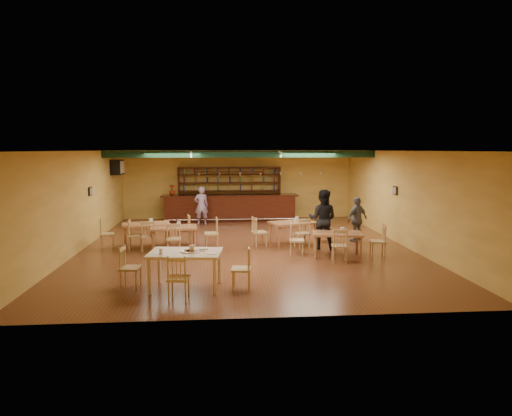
{
  "coord_description": "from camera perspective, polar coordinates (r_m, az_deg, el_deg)",
  "views": [
    {
      "loc": [
        -0.79,
        -13.78,
        3.05
      ],
      "look_at": [
        0.37,
        0.6,
        1.15
      ],
      "focal_mm": 31.42,
      "sensor_mm": 36.0,
      "label": 1
    }
  ],
  "objects": [
    {
      "name": "back_bar_hutch",
      "position": [
        19.66,
        -3.37,
        1.91
      ],
      "size": [
        4.46,
        0.4,
        2.28
      ],
      "primitive_type": "cube",
      "color": "black",
      "rests_on": "ground"
    },
    {
      "name": "ac_unit",
      "position": [
        18.44,
        -17.24,
        4.99
      ],
      "size": [
        0.34,
        0.7,
        0.48
      ],
      "primitive_type": "cube",
      "color": "white",
      "rests_on": "wall_left"
    },
    {
      "name": "patron_right_b",
      "position": [
        15.17,
        12.75,
        -1.41
      ],
      "size": [
        0.94,
        0.75,
        1.49
      ],
      "primitive_type": "imported",
      "rotation": [
        0.0,
        0.0,
        3.67
      ],
      "color": "slate",
      "rests_on": "ground"
    },
    {
      "name": "patron_bar",
      "position": [
        18.26,
        -6.97,
        0.3
      ],
      "size": [
        0.63,
        0.48,
        1.56
      ],
      "primitive_type": "imported",
      "rotation": [
        0.0,
        0.0,
        3.35
      ],
      "color": "#7E4699",
      "rests_on": "ground"
    },
    {
      "name": "dining_table_b",
      "position": [
        14.61,
        4.66,
        -3.15
      ],
      "size": [
        1.61,
        1.24,
        0.71
      ],
      "primitive_type": "cube",
      "rotation": [
        0.0,
        0.0,
        0.3
      ],
      "color": "brown",
      "rests_on": "ground"
    },
    {
      "name": "floor",
      "position": [
        14.13,
        -1.31,
        -4.96
      ],
      "size": [
        12.0,
        12.0,
        0.0
      ],
      "primitive_type": "plane",
      "color": "brown",
      "rests_on": "ground"
    },
    {
      "name": "dining_table_a",
      "position": [
        14.55,
        -13.77,
        -3.35
      ],
      "size": [
        1.61,
        1.16,
        0.73
      ],
      "primitive_type": "cube",
      "rotation": [
        0.0,
        0.0,
        0.21
      ],
      "color": "brown",
      "rests_on": "ground"
    },
    {
      "name": "pizza_tray",
      "position": [
        9.91,
        -8.37,
        -5.48
      ],
      "size": [
        0.54,
        0.54,
        0.01
      ],
      "primitive_type": "cylinder",
      "rotation": [
        0.0,
        0.0,
        -0.49
      ],
      "color": "silver",
      "rests_on": "near_table"
    },
    {
      "name": "track_rail_left",
      "position": [
        17.21,
        -8.04,
        7.06
      ],
      "size": [
        0.05,
        2.5,
        0.05
      ],
      "primitive_type": "cube",
      "color": "white",
      "rests_on": "ceiling"
    },
    {
      "name": "poinsettia",
      "position": [
        19.11,
        -10.65,
        2.26
      ],
      "size": [
        0.31,
        0.31,
        0.43
      ],
      "primitive_type": "imported",
      "rotation": [
        0.0,
        0.0,
        0.35
      ],
      "color": "maroon",
      "rests_on": "bar_counter"
    },
    {
      "name": "near_table",
      "position": [
        10.02,
        -8.96,
        -7.83
      ],
      "size": [
        1.65,
        1.16,
        0.83
      ],
      "primitive_type": "cube",
      "rotation": [
        0.0,
        0.0,
        -0.11
      ],
      "color": "beige",
      "rests_on": "ground"
    },
    {
      "name": "track_rail_right",
      "position": [
        17.32,
        2.67,
        7.13
      ],
      "size": [
        0.05,
        2.5,
        0.05
      ],
      "primitive_type": "cube",
      "color": "white",
      "rests_on": "ceiling"
    },
    {
      "name": "picture_left",
      "position": [
        15.42,
        -20.34,
        2.01
      ],
      "size": [
        0.04,
        0.34,
        0.28
      ],
      "primitive_type": "cube",
      "color": "black",
      "rests_on": "wall_left"
    },
    {
      "name": "parmesan_shaker",
      "position": [
        9.8,
        -12.0,
        -5.43
      ],
      "size": [
        0.08,
        0.08,
        0.11
      ],
      "primitive_type": "cylinder",
      "rotation": [
        0.0,
        0.0,
        -0.11
      ],
      "color": "#EAE5C6",
      "rests_on": "near_table"
    },
    {
      "name": "side_plate",
      "position": [
        9.67,
        -5.5,
        -5.76
      ],
      "size": [
        0.24,
        0.24,
        0.01
      ],
      "primitive_type": "cylinder",
      "rotation": [
        0.0,
        0.0,
        -0.11
      ],
      "color": "white",
      "rests_on": "near_table"
    },
    {
      "name": "ceiling_beam",
      "position": [
        16.6,
        -1.9,
        6.88
      ],
      "size": [
        10.0,
        0.3,
        0.25
      ],
      "primitive_type": "cube",
      "color": "black",
      "rests_on": "ceiling"
    },
    {
      "name": "dining_table_c",
      "position": [
        13.98,
        -10.39,
        -3.75
      ],
      "size": [
        1.46,
        0.95,
        0.7
      ],
      "primitive_type": "cube",
      "rotation": [
        0.0,
        0.0,
        0.09
      ],
      "color": "brown",
      "rests_on": "ground"
    },
    {
      "name": "bar_counter",
      "position": [
        19.1,
        -3.32,
        0.01
      ],
      "size": [
        5.76,
        0.85,
        1.13
      ],
      "primitive_type": "cube",
      "color": "black",
      "rests_on": "ground"
    },
    {
      "name": "patron_right_a",
      "position": [
        13.89,
        8.47,
        -1.42
      ],
      "size": [
        1.09,
        0.98,
        1.83
      ],
      "primitive_type": "imported",
      "rotation": [
        0.0,
        0.0,
        2.75
      ],
      "color": "black",
      "rests_on": "ground"
    },
    {
      "name": "napkin_stack",
      "position": [
        10.11,
        -6.72,
        -5.15
      ],
      "size": [
        0.22,
        0.17,
        0.03
      ],
      "primitive_type": "cube",
      "rotation": [
        0.0,
        0.0,
        0.13
      ],
      "color": "white",
      "rests_on": "near_table"
    },
    {
      "name": "dining_table_d",
      "position": [
        13.02,
        10.26,
        -4.6
      ],
      "size": [
        1.5,
        1.04,
        0.69
      ],
      "primitive_type": "cube",
      "rotation": [
        0.0,
        0.0,
        -0.16
      ],
      "color": "brown",
      "rests_on": "ground"
    },
    {
      "name": "pizza_server",
      "position": [
        9.95,
        -7.39,
        -5.35
      ],
      "size": [
        0.31,
        0.26,
        0.0
      ],
      "primitive_type": "cube",
      "rotation": [
        0.0,
        0.0,
        -0.65
      ],
      "color": "silver",
      "rests_on": "pizza_tray"
    },
    {
      "name": "picture_right",
      "position": [
        15.45,
        17.3,
        2.15
      ],
      "size": [
        0.04,
        0.34,
        0.28
      ],
      "primitive_type": "cube",
      "color": "black",
      "rests_on": "wall_right"
    }
  ]
}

